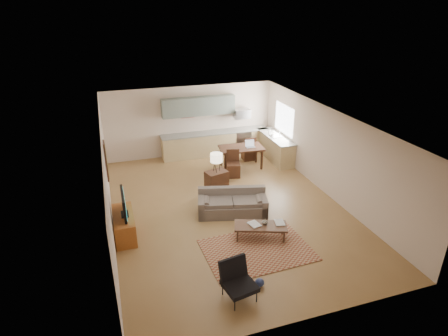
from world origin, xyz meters
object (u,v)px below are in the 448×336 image
object	(u,v)px
tv_credenza	(124,225)
dining_table	(241,157)
sofa	(232,203)
armchair	(240,283)
console_table	(217,183)
coffee_table	(260,232)

from	to	relation	value
tv_credenza	dining_table	distance (m)	5.41
sofa	armchair	world-z (taller)	armchair
armchair	console_table	distance (m)	4.60
armchair	console_table	bearing A→B (deg)	68.68
dining_table	tv_credenza	bearing A→B (deg)	-139.14
sofa	console_table	size ratio (longest dim) A/B	2.64
armchair	console_table	size ratio (longest dim) A/B	1.05
armchair	sofa	bearing A→B (deg)	63.14
coffee_table	tv_credenza	bearing A→B (deg)	179.66
tv_credenza	console_table	bearing A→B (deg)	26.60
armchair	dining_table	distance (m)	6.63
sofa	dining_table	bearing A→B (deg)	79.90
sofa	armchair	size ratio (longest dim) A/B	2.50
console_table	armchair	bearing A→B (deg)	-115.68
armchair	dining_table	xyz separation A→B (m)	(2.34, 6.20, -0.01)
dining_table	armchair	bearing A→B (deg)	-105.58
coffee_table	armchair	world-z (taller)	armchair
sofa	console_table	distance (m)	1.31
armchair	dining_table	bearing A→B (deg)	59.19
tv_credenza	console_table	world-z (taller)	console_table
tv_credenza	dining_table	world-z (taller)	dining_table
coffee_table	dining_table	size ratio (longest dim) A/B	0.86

